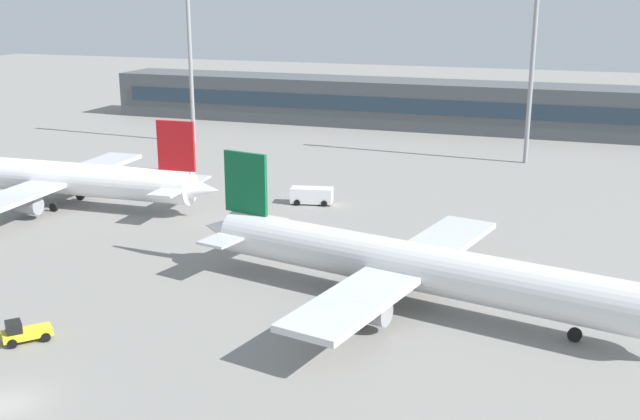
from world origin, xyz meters
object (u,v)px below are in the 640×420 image
Objects in this scene: airplane_near at (418,267)px; baggage_tug_yellow at (24,332)px; airplane_mid at (49,177)px; floodlight_tower_east at (533,53)px; floodlight_tower_west at (190,49)px; service_van_white at (312,195)px.

airplane_near reaches higher than baggage_tug_yellow.
airplane_mid is 71.15m from floodlight_tower_east.
floodlight_tower_west is at bearing 131.56° from airplane_near.
floodlight_tower_west reaches higher than baggage_tug_yellow.
floodlight_tower_east is at bearing 1.37° from floodlight_tower_west.
service_van_white is at bearing -43.66° from floodlight_tower_west.
service_van_white reaches higher than baggage_tug_yellow.
airplane_near is 8.27× the size of service_van_white.
airplane_mid is at bearing -140.57° from floodlight_tower_east.
floodlight_tower_east reaches higher than airplane_near.
service_van_white is 43.70m from floodlight_tower_east.
airplane_mid is at bearing -86.11° from floodlight_tower_west.
airplane_near is 33.95m from service_van_white.
floodlight_tower_east reaches higher than airplane_mid.
airplane_near is 53.02m from airplane_mid.
airplane_mid is at bearing -160.68° from service_van_white.
floodlight_tower_west is at bearing -178.63° from floodlight_tower_east.
floodlight_tower_east is at bearing 86.51° from airplane_near.
airplane_mid is 32.76m from service_van_white.
floodlight_tower_east reaches higher than baggage_tug_yellow.
floodlight_tower_east is at bearing 68.66° from baggage_tug_yellow.
airplane_mid is 41.06m from baggage_tug_yellow.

